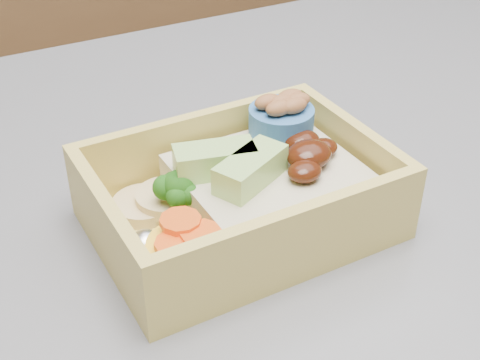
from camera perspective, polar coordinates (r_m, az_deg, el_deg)
name	(u,v)px	position (r m, az deg, el deg)	size (l,w,h in m)	color
bento_box	(247,191)	(0.39, 0.56, -0.98)	(0.17, 0.12, 0.06)	#CFB755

